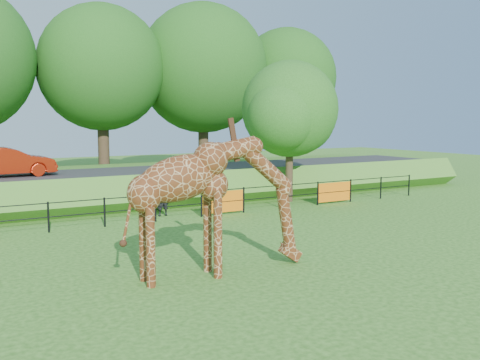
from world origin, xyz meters
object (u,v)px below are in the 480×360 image
at_px(tree_east, 291,113).
at_px(giraffe, 218,206).
at_px(car_red, 8,162).
at_px(visitor, 162,198).

bearing_deg(tree_east, giraffe, -133.95).
bearing_deg(giraffe, car_red, 106.91).
bearing_deg(car_red, giraffe, -168.27).
xyz_separation_m(giraffe, visitor, (1.86, 8.46, -1.02)).
bearing_deg(giraffe, tree_east, 49.44).
distance_m(giraffe, visitor, 8.73).
height_order(car_red, tree_east, tree_east).
relative_size(car_red, visitor, 2.61).
xyz_separation_m(giraffe, tree_east, (8.77, 9.10, 2.50)).
height_order(giraffe, car_red, giraffe).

